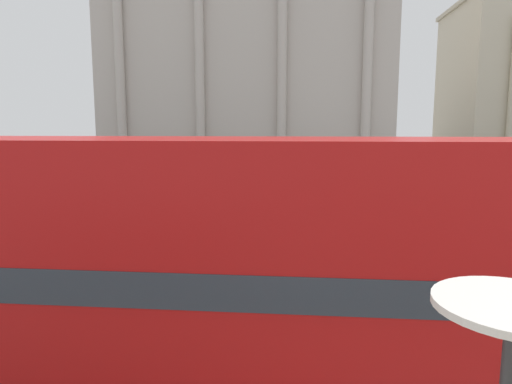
{
  "coord_description": "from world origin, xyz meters",
  "views": [
    {
      "loc": [
        -0.12,
        -2.05,
        4.46
      ],
      "look_at": [
        -1.83,
        15.87,
        1.86
      ],
      "focal_mm": 32.0,
      "sensor_mm": 36.0,
      "label": 1
    }
  ],
  "objects_px": {
    "cafe_dining_table": "(512,351)",
    "pedestrian_white": "(329,194)",
    "plaza_building_left": "(247,52)",
    "traffic_light_near": "(109,193)",
    "pedestrian_red": "(199,174)",
    "traffic_light_mid": "(454,180)",
    "double_decker_bus": "(188,272)",
    "car_white": "(445,198)"
  },
  "relations": [
    {
      "from": "cafe_dining_table",
      "to": "pedestrian_white",
      "type": "distance_m",
      "value": 21.5
    },
    {
      "from": "plaza_building_left",
      "to": "traffic_light_near",
      "type": "xyz_separation_m",
      "value": [
        0.07,
        -37.5,
        -9.95
      ]
    },
    {
      "from": "pedestrian_red",
      "to": "traffic_light_mid",
      "type": "bearing_deg",
      "value": 39.29
    },
    {
      "from": "plaza_building_left",
      "to": "traffic_light_near",
      "type": "height_order",
      "value": "plaza_building_left"
    },
    {
      "from": "double_decker_bus",
      "to": "pedestrian_red",
      "type": "bearing_deg",
      "value": 96.47
    },
    {
      "from": "cafe_dining_table",
      "to": "plaza_building_left",
      "type": "bearing_deg",
      "value": 97.65
    },
    {
      "from": "car_white",
      "to": "pedestrian_red",
      "type": "bearing_deg",
      "value": -97.69
    },
    {
      "from": "double_decker_bus",
      "to": "car_white",
      "type": "bearing_deg",
      "value": 57.35
    },
    {
      "from": "double_decker_bus",
      "to": "traffic_light_near",
      "type": "relative_size",
      "value": 2.69
    },
    {
      "from": "traffic_light_mid",
      "to": "pedestrian_red",
      "type": "distance_m",
      "value": 18.91
    },
    {
      "from": "double_decker_bus",
      "to": "traffic_light_near",
      "type": "xyz_separation_m",
      "value": [
        -4.09,
        6.84,
        0.09
      ]
    },
    {
      "from": "traffic_light_mid",
      "to": "car_white",
      "type": "relative_size",
      "value": 0.78
    },
    {
      "from": "double_decker_bus",
      "to": "plaza_building_left",
      "type": "distance_m",
      "value": 45.65
    },
    {
      "from": "plaza_building_left",
      "to": "pedestrian_red",
      "type": "bearing_deg",
      "value": -95.3
    },
    {
      "from": "plaza_building_left",
      "to": "pedestrian_red",
      "type": "distance_m",
      "value": 21.09
    },
    {
      "from": "traffic_light_mid",
      "to": "pedestrian_white",
      "type": "relative_size",
      "value": 1.8
    },
    {
      "from": "pedestrian_white",
      "to": "cafe_dining_table",
      "type": "bearing_deg",
      "value": -165.82
    },
    {
      "from": "double_decker_bus",
      "to": "pedestrian_red",
      "type": "xyz_separation_m",
      "value": [
        -5.8,
        26.72,
        -1.44
      ]
    },
    {
      "from": "double_decker_bus",
      "to": "cafe_dining_table",
      "type": "bearing_deg",
      "value": -67.96
    },
    {
      "from": "double_decker_bus",
      "to": "car_white",
      "type": "xyz_separation_m",
      "value": [
        9.24,
        18.24,
        -1.67
      ]
    },
    {
      "from": "cafe_dining_table",
      "to": "car_white",
      "type": "relative_size",
      "value": 0.17
    },
    {
      "from": "cafe_dining_table",
      "to": "pedestrian_red",
      "type": "relative_size",
      "value": 0.45
    },
    {
      "from": "double_decker_bus",
      "to": "traffic_light_mid",
      "type": "height_order",
      "value": "double_decker_bus"
    },
    {
      "from": "car_white",
      "to": "pedestrian_red",
      "type": "height_order",
      "value": "pedestrian_red"
    },
    {
      "from": "traffic_light_mid",
      "to": "double_decker_bus",
      "type": "bearing_deg",
      "value": -120.32
    },
    {
      "from": "pedestrian_red",
      "to": "car_white",
      "type": "bearing_deg",
      "value": 51.58
    },
    {
      "from": "traffic_light_mid",
      "to": "cafe_dining_table",
      "type": "bearing_deg",
      "value": -107.48
    },
    {
      "from": "traffic_light_near",
      "to": "traffic_light_mid",
      "type": "bearing_deg",
      "value": 30.62
    },
    {
      "from": "plaza_building_left",
      "to": "car_white",
      "type": "relative_size",
      "value": 7.28
    },
    {
      "from": "cafe_dining_table",
      "to": "pedestrian_white",
      "type": "xyz_separation_m",
      "value": [
        0.7,
        21.33,
        -2.57
      ]
    },
    {
      "from": "plaza_building_left",
      "to": "traffic_light_near",
      "type": "bearing_deg",
      "value": -89.89
    },
    {
      "from": "car_white",
      "to": "plaza_building_left",
      "type": "bearing_deg",
      "value": -131.08
    },
    {
      "from": "pedestrian_red",
      "to": "double_decker_bus",
      "type": "bearing_deg",
      "value": 3.25
    },
    {
      "from": "traffic_light_mid",
      "to": "car_white",
      "type": "bearing_deg",
      "value": 76.74
    },
    {
      "from": "double_decker_bus",
      "to": "pedestrian_red",
      "type": "height_order",
      "value": "double_decker_bus"
    },
    {
      "from": "traffic_light_near",
      "to": "traffic_light_mid",
      "type": "xyz_separation_m",
      "value": [
        12.38,
        7.33,
        -0.3
      ]
    },
    {
      "from": "cafe_dining_table",
      "to": "pedestrian_red",
      "type": "bearing_deg",
      "value": 104.69
    },
    {
      "from": "traffic_light_near",
      "to": "pedestrian_red",
      "type": "xyz_separation_m",
      "value": [
        -1.71,
        19.88,
        -1.53
      ]
    },
    {
      "from": "plaza_building_left",
      "to": "pedestrian_white",
      "type": "height_order",
      "value": "plaza_building_left"
    },
    {
      "from": "plaza_building_left",
      "to": "cafe_dining_table",
      "type": "bearing_deg",
      "value": -82.35
    },
    {
      "from": "traffic_light_near",
      "to": "car_white",
      "type": "relative_size",
      "value": 0.9
    },
    {
      "from": "cafe_dining_table",
      "to": "traffic_light_near",
      "type": "height_order",
      "value": "cafe_dining_table"
    }
  ]
}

